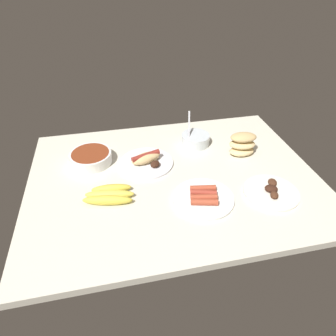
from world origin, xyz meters
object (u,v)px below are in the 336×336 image
(banana_bunch, at_px, (109,195))
(bowl_chili, at_px, (91,157))
(plate_hotdog_assembled, at_px, (146,161))
(bread_stack, at_px, (243,144))
(bowl_coleslaw, at_px, (195,139))
(plate_sausages, at_px, (203,197))
(plate_grilled_meat, at_px, (271,191))

(banana_bunch, relative_size, bowl_chili, 1.09)
(plate_hotdog_assembled, bearing_deg, banana_bunch, 48.40)
(plate_hotdog_assembled, bearing_deg, bread_stack, 178.40)
(bread_stack, distance_m, bowl_chili, 0.69)
(banana_bunch, distance_m, bowl_coleslaw, 0.53)
(plate_sausages, height_order, bowl_chili, bowl_chili)
(bread_stack, distance_m, plate_hotdog_assembled, 0.45)
(bread_stack, bearing_deg, plate_grilled_meat, 91.01)
(banana_bunch, bearing_deg, plate_sausages, 167.20)
(plate_hotdog_assembled, height_order, bowl_coleslaw, bowl_coleslaw)
(banana_bunch, xyz_separation_m, bowl_chili, (0.07, -0.26, 0.01))
(plate_sausages, bearing_deg, bowl_coleslaw, -101.76)
(bread_stack, bearing_deg, bowl_chili, -6.49)
(banana_bunch, height_order, bowl_coleslaw, bowl_coleslaw)
(plate_grilled_meat, bearing_deg, bowl_chili, -27.64)
(plate_grilled_meat, bearing_deg, bread_stack, -88.99)
(plate_hotdog_assembled, distance_m, plate_grilled_meat, 0.54)
(plate_sausages, bearing_deg, banana_bunch, -12.80)
(plate_sausages, distance_m, bread_stack, 0.38)
(bowl_chili, xyz_separation_m, plate_grilled_meat, (-0.69, 0.36, -0.02))
(plate_sausages, xyz_separation_m, bowl_coleslaw, (-0.08, -0.39, 0.02))
(plate_sausages, height_order, plate_hotdog_assembled, plate_hotdog_assembled)
(plate_grilled_meat, bearing_deg, banana_bunch, -9.23)
(bread_stack, height_order, bowl_coleslaw, bowl_coleslaw)
(bowl_chili, bearing_deg, banana_bunch, 104.41)
(bowl_chili, relative_size, plate_grilled_meat, 0.85)
(plate_sausages, relative_size, banana_bunch, 1.17)
(banana_bunch, distance_m, plate_hotdog_assembled, 0.26)
(bread_stack, xyz_separation_m, bowl_coleslaw, (0.18, -0.13, -0.02))
(plate_sausages, bearing_deg, plate_hotdog_assembled, -56.94)
(bowl_chili, height_order, bowl_coleslaw, bowl_coleslaw)
(plate_hotdog_assembled, xyz_separation_m, plate_grilled_meat, (-0.45, 0.29, -0.01))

